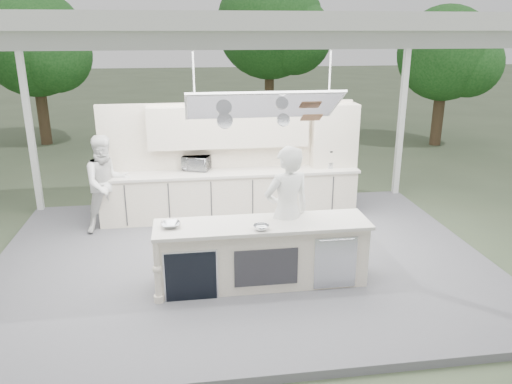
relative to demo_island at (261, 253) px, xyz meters
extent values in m
plane|color=#48553A|center=(-0.18, 0.91, -0.60)|extent=(90.00, 90.00, 0.00)
cube|color=#57575C|center=(-0.18, 0.91, -0.54)|extent=(8.00, 6.00, 0.12)
cube|color=white|center=(3.72, 3.81, 1.25)|extent=(0.12, 0.12, 3.70)
cube|color=white|center=(-4.08, 3.81, 1.25)|extent=(0.12, 0.12, 3.70)
cube|color=white|center=(-0.18, 0.91, 3.18)|extent=(8.20, 6.20, 0.16)
cube|color=white|center=(-0.18, -1.99, 3.02)|extent=(8.00, 0.12, 0.16)
cube|color=white|center=(-0.18, 3.81, 3.02)|extent=(8.00, 0.12, 0.16)
cube|color=white|center=(3.72, 0.91, 3.02)|extent=(0.12, 6.00, 0.16)
cube|color=white|center=(0.02, 0.01, 2.15)|extent=(2.00, 0.71, 0.43)
cube|color=white|center=(0.02, 0.01, 2.15)|extent=(2.06, 0.76, 0.46)
cylinder|color=white|center=(-0.88, 0.01, 2.63)|extent=(0.02, 0.02, 0.95)
cylinder|color=white|center=(0.92, 0.01, 2.63)|extent=(0.02, 0.02, 0.95)
cylinder|color=silver|center=(-0.48, 0.16, 1.93)|extent=(0.22, 0.14, 0.21)
cylinder|color=silver|center=(0.32, 0.11, 1.93)|extent=(0.18, 0.12, 0.18)
cube|color=brown|center=(0.72, 0.13, 1.95)|extent=(0.28, 0.18, 0.12)
cube|color=beige|center=(0.02, 0.01, -0.03)|extent=(3.00, 0.70, 0.90)
cube|color=silver|center=(0.02, 0.01, 0.45)|extent=(3.10, 0.78, 0.05)
cylinder|color=beige|center=(-1.48, -0.34, -0.02)|extent=(0.11, 0.11, 0.92)
cube|color=black|center=(-1.03, -0.34, -0.12)|extent=(0.70, 0.04, 0.72)
cube|color=silver|center=(-1.03, -0.35, -0.12)|extent=(0.74, 0.03, 0.72)
cube|color=#2C2C30|center=(0.02, -0.35, -0.06)|extent=(0.90, 0.02, 0.55)
cube|color=silver|center=(1.02, -0.35, -0.06)|extent=(0.62, 0.02, 0.78)
cube|color=beige|center=(-0.18, 2.81, -0.03)|extent=(5.00, 0.65, 0.90)
cube|color=silver|center=(-0.18, 2.81, 0.45)|extent=(5.08, 0.72, 0.05)
cube|color=beige|center=(-0.18, 3.11, 0.65)|extent=(5.00, 0.10, 2.25)
cube|color=beige|center=(-0.18, 2.98, 1.32)|extent=(3.10, 0.38, 0.80)
cube|color=beige|center=(1.92, 2.93, 1.07)|extent=(0.90, 0.45, 1.30)
cube|color=brown|center=(1.92, 2.93, 1.07)|extent=(0.84, 0.40, 0.03)
cylinder|color=silver|center=(1.82, 2.79, 0.53)|extent=(0.20, 0.20, 0.12)
cylinder|color=black|center=(1.82, 2.79, 0.69)|extent=(0.17, 0.17, 0.20)
cylinder|color=black|center=(2.17, 2.79, 0.52)|extent=(0.16, 0.16, 0.10)
cone|color=black|center=(2.17, 2.79, 0.69)|extent=(0.14, 0.14, 0.24)
cylinder|color=#433721|center=(-5.68, 10.91, 0.45)|extent=(0.36, 0.36, 2.10)
sphere|color=#2C6726|center=(-5.68, 10.91, 2.69)|extent=(3.40, 3.40, 3.40)
sphere|color=#2C6726|center=(-5.00, 10.40, 2.35)|extent=(2.38, 2.38, 2.38)
cylinder|color=#433721|center=(2.32, 12.91, 0.63)|extent=(0.36, 0.36, 2.45)
sphere|color=#2C6726|center=(2.32, 12.91, 3.25)|extent=(4.00, 4.00, 4.00)
sphere|color=#2C6726|center=(3.12, 12.31, 2.85)|extent=(2.80, 2.80, 2.80)
cylinder|color=#433721|center=(7.32, 8.91, 0.37)|extent=(0.36, 0.36, 1.92)
sphere|color=#2C6726|center=(7.32, 8.91, 2.38)|extent=(3.00, 3.00, 3.00)
sphere|color=#2C6726|center=(7.92, 8.46, 2.08)|extent=(2.10, 2.10, 2.10)
imported|color=white|center=(0.42, 0.21, 0.54)|extent=(0.85, 0.67, 2.03)
imported|color=white|center=(-2.48, 2.46, 0.42)|extent=(1.07, 0.97, 1.80)
imported|color=silver|center=(-0.82, 2.99, 0.62)|extent=(0.60, 0.51, 0.28)
imported|color=#B8BABF|center=(-1.28, 0.04, 0.51)|extent=(0.29, 0.29, 0.07)
imported|color=silver|center=(-0.04, -0.24, 0.51)|extent=(0.28, 0.28, 0.07)
camera|label=1|loc=(-1.02, -6.56, 3.12)|focal=35.00mm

